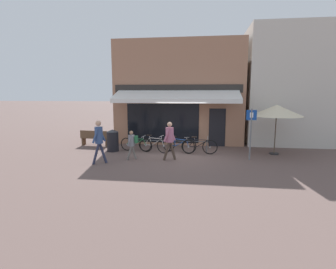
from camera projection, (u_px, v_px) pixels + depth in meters
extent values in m
plane|color=brown|center=(179.00, 155.00, 12.53)|extent=(160.00, 160.00, 0.00)
cube|color=#9E7056|center=(180.00, 93.00, 15.95)|extent=(7.44, 3.00, 5.92)
cube|color=black|center=(163.00, 123.00, 14.84)|extent=(4.09, 0.04, 2.20)
cube|color=black|center=(217.00, 128.00, 14.46)|extent=(0.90, 0.04, 2.10)
cube|color=#282623|center=(177.00, 89.00, 14.43)|extent=(7.07, 0.06, 0.44)
cube|color=white|center=(176.00, 95.00, 13.78)|extent=(6.70, 1.48, 0.50)
cube|color=white|center=(174.00, 101.00, 13.12)|extent=(6.70, 0.03, 0.20)
cube|color=beige|center=(299.00, 86.00, 15.44)|extent=(6.19, 4.00, 6.66)
cylinder|color=#47494F|center=(168.00, 141.00, 13.21)|extent=(3.99, 0.04, 0.04)
cylinder|color=#47494F|center=(131.00, 145.00, 13.52)|extent=(0.04, 0.04, 0.55)
cylinder|color=#47494F|center=(207.00, 147.00, 13.00)|extent=(0.04, 0.04, 0.55)
torus|color=black|center=(146.00, 145.00, 13.12)|extent=(0.68, 0.20, 0.68)
cylinder|color=#9E9EA3|center=(146.00, 145.00, 13.12)|extent=(0.08, 0.07, 0.07)
torus|color=black|center=(127.00, 144.00, 13.44)|extent=(0.68, 0.20, 0.68)
cylinder|color=#9E9EA3|center=(127.00, 144.00, 13.44)|extent=(0.08, 0.07, 0.07)
cylinder|color=#23703D|center=(138.00, 142.00, 13.21)|extent=(0.58, 0.15, 0.36)
cylinder|color=#23703D|center=(138.00, 139.00, 13.19)|extent=(0.64, 0.14, 0.05)
cylinder|color=#23703D|center=(133.00, 142.00, 13.30)|extent=(0.12, 0.04, 0.36)
cylinder|color=#23703D|center=(130.00, 145.00, 13.38)|extent=(0.37, 0.10, 0.05)
cylinder|color=#23703D|center=(129.00, 141.00, 13.36)|extent=(0.31, 0.11, 0.36)
cylinder|color=#23703D|center=(145.00, 142.00, 13.11)|extent=(0.15, 0.04, 0.33)
cylinder|color=#9E9EA3|center=(131.00, 137.00, 13.27)|extent=(0.05, 0.02, 0.11)
cube|color=black|center=(131.00, 136.00, 13.26)|extent=(0.25, 0.14, 0.06)
cylinder|color=#9E9EA3|center=(143.00, 138.00, 13.08)|extent=(0.03, 0.04, 0.14)
cylinder|color=#9E9EA3|center=(143.00, 136.00, 13.06)|extent=(0.11, 0.52, 0.05)
torus|color=black|center=(164.00, 146.00, 12.83)|extent=(0.72, 0.27, 0.74)
cylinder|color=#9E9EA3|center=(164.00, 146.00, 12.83)|extent=(0.08, 0.08, 0.07)
torus|color=black|center=(145.00, 144.00, 13.26)|extent=(0.72, 0.27, 0.74)
cylinder|color=#9E9EA3|center=(145.00, 144.00, 13.26)|extent=(0.08, 0.08, 0.07)
cylinder|color=#BCB7B2|center=(156.00, 142.00, 12.96)|extent=(0.57, 0.21, 0.39)
cylinder|color=#BCB7B2|center=(156.00, 138.00, 12.95)|extent=(0.63, 0.22, 0.05)
cylinder|color=#BCB7B2|center=(151.00, 141.00, 13.10)|extent=(0.12, 0.05, 0.39)
cylinder|color=#BCB7B2|center=(148.00, 145.00, 13.19)|extent=(0.37, 0.14, 0.05)
cylinder|color=#BCB7B2|center=(147.00, 141.00, 13.17)|extent=(0.31, 0.13, 0.38)
cylinder|color=#BCB7B2|center=(163.00, 142.00, 12.82)|extent=(0.15, 0.06, 0.36)
cylinder|color=#9E9EA3|center=(150.00, 137.00, 13.08)|extent=(0.06, 0.03, 0.11)
cube|color=black|center=(149.00, 135.00, 13.07)|extent=(0.26, 0.17, 0.05)
cylinder|color=#9E9EA3|center=(161.00, 138.00, 12.80)|extent=(0.03, 0.04, 0.14)
cylinder|color=#9E9EA3|center=(161.00, 136.00, 12.79)|extent=(0.17, 0.51, 0.04)
torus|color=black|center=(189.00, 147.00, 12.77)|extent=(0.67, 0.37, 0.68)
cylinder|color=#9E9EA3|center=(189.00, 147.00, 12.77)|extent=(0.09, 0.09, 0.08)
torus|color=black|center=(169.00, 145.00, 13.32)|extent=(0.67, 0.37, 0.68)
cylinder|color=#9E9EA3|center=(169.00, 145.00, 13.32)|extent=(0.09, 0.09, 0.08)
cylinder|color=#1E4793|center=(181.00, 143.00, 12.97)|extent=(0.60, 0.23, 0.36)
cylinder|color=#1E4793|center=(180.00, 139.00, 12.98)|extent=(0.65, 0.29, 0.05)
cylinder|color=#1E4793|center=(175.00, 142.00, 13.14)|extent=(0.11, 0.12, 0.36)
cylinder|color=#1E4793|center=(172.00, 145.00, 13.23)|extent=(0.37, 0.18, 0.05)
cylinder|color=#1E4793|center=(172.00, 142.00, 13.24)|extent=(0.33, 0.12, 0.35)
cylinder|color=#1E4793|center=(188.00, 144.00, 12.79)|extent=(0.15, 0.13, 0.33)
cylinder|color=#9E9EA3|center=(174.00, 138.00, 13.16)|extent=(0.06, 0.06, 0.11)
cube|color=black|center=(174.00, 136.00, 13.16)|extent=(0.26, 0.19, 0.06)
cylinder|color=#9E9EA3|center=(187.00, 139.00, 12.81)|extent=(0.04, 0.05, 0.14)
cylinder|color=#9E9EA3|center=(187.00, 137.00, 12.81)|extent=(0.22, 0.49, 0.08)
torus|color=black|center=(210.00, 147.00, 12.60)|extent=(0.73, 0.16, 0.73)
cylinder|color=#9E9EA3|center=(210.00, 147.00, 12.60)|extent=(0.07, 0.07, 0.08)
torus|color=black|center=(189.00, 146.00, 12.77)|extent=(0.73, 0.16, 0.73)
cylinder|color=#9E9EA3|center=(189.00, 146.00, 12.77)|extent=(0.07, 0.07, 0.08)
cylinder|color=black|center=(202.00, 144.00, 12.62)|extent=(0.57, 0.10, 0.39)
cylinder|color=black|center=(201.00, 140.00, 12.58)|extent=(0.63, 0.05, 0.05)
cylinder|color=black|center=(195.00, 143.00, 12.67)|extent=(0.12, 0.09, 0.38)
cylinder|color=black|center=(192.00, 147.00, 12.75)|extent=(0.36, 0.04, 0.05)
cylinder|color=black|center=(192.00, 143.00, 12.70)|extent=(0.31, 0.09, 0.38)
cylinder|color=black|center=(209.00, 144.00, 12.56)|extent=(0.16, 0.08, 0.35)
cylinder|color=#9E9EA3|center=(194.00, 139.00, 12.62)|extent=(0.06, 0.04, 0.11)
cube|color=black|center=(194.00, 137.00, 12.60)|extent=(0.24, 0.11, 0.06)
cylinder|color=#9E9EA3|center=(208.00, 139.00, 12.51)|extent=(0.03, 0.04, 0.14)
cylinder|color=#9E9EA3|center=(208.00, 137.00, 12.49)|extent=(0.04, 0.52, 0.09)
cylinder|color=#47382D|center=(167.00, 151.00, 11.49)|extent=(0.35, 0.13, 0.84)
cylinder|color=#47382D|center=(173.00, 151.00, 11.64)|extent=(0.35, 0.13, 0.84)
cylinder|color=#B26684|center=(170.00, 135.00, 11.45)|extent=(0.37, 0.37, 0.64)
sphere|color=tan|center=(170.00, 124.00, 11.38)|extent=(0.21, 0.21, 0.21)
cylinder|color=#B26684|center=(173.00, 134.00, 11.63)|extent=(0.29, 0.15, 0.57)
cylinder|color=#B26684|center=(167.00, 135.00, 11.28)|extent=(0.29, 0.15, 0.57)
cylinder|color=slate|center=(129.00, 153.00, 11.57)|extent=(0.28, 0.14, 0.64)
cylinder|color=slate|center=(134.00, 152.00, 11.73)|extent=(0.28, 0.14, 0.64)
cylinder|color=gray|center=(131.00, 141.00, 11.56)|extent=(0.33, 0.33, 0.49)
sphere|color=#A87A5B|center=(131.00, 133.00, 11.51)|extent=(0.16, 0.16, 0.16)
cylinder|color=gray|center=(133.00, 140.00, 11.73)|extent=(0.23, 0.17, 0.44)
cylinder|color=gray|center=(129.00, 141.00, 11.40)|extent=(0.23, 0.17, 0.44)
cube|color=#23663D|center=(136.00, 139.00, 11.56)|extent=(0.18, 0.26, 0.29)
cylinder|color=#282D47|center=(96.00, 154.00, 10.86)|extent=(0.37, 0.17, 0.90)
cylinder|color=#282D47|center=(103.00, 153.00, 11.05)|extent=(0.37, 0.17, 0.90)
cylinder|color=#334C7F|center=(99.00, 135.00, 10.83)|extent=(0.39, 0.39, 0.69)
sphere|color=tan|center=(98.00, 123.00, 10.75)|extent=(0.23, 0.23, 0.23)
cylinder|color=#334C7F|center=(102.00, 134.00, 11.02)|extent=(0.30, 0.20, 0.61)
cylinder|color=#334C7F|center=(95.00, 136.00, 10.64)|extent=(0.30, 0.20, 0.61)
cylinder|color=black|center=(113.00, 142.00, 13.30)|extent=(0.59, 0.59, 1.00)
cone|color=#33353A|center=(112.00, 131.00, 13.21)|extent=(0.60, 0.60, 0.12)
cylinder|color=slate|center=(251.00, 135.00, 11.48)|extent=(0.07, 0.07, 2.27)
cube|color=#14429E|center=(252.00, 115.00, 11.34)|extent=(0.44, 0.02, 0.44)
cube|color=white|center=(252.00, 115.00, 11.32)|extent=(0.14, 0.01, 0.22)
cylinder|color=#4C3D2D|center=(275.00, 130.00, 12.54)|extent=(0.05, 0.05, 2.34)
cone|color=beige|center=(277.00, 110.00, 12.39)|extent=(2.38, 2.38, 0.53)
cylinder|color=#262628|center=(274.00, 154.00, 12.72)|extent=(0.44, 0.44, 0.06)
cube|color=brown|center=(95.00, 138.00, 14.78)|extent=(1.63, 0.55, 0.06)
cube|color=brown|center=(93.00, 134.00, 14.56)|extent=(1.60, 0.16, 0.40)
cube|color=brown|center=(84.00, 141.00, 14.96)|extent=(0.10, 0.36, 0.45)
cube|color=brown|center=(107.00, 142.00, 14.67)|extent=(0.10, 0.36, 0.45)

